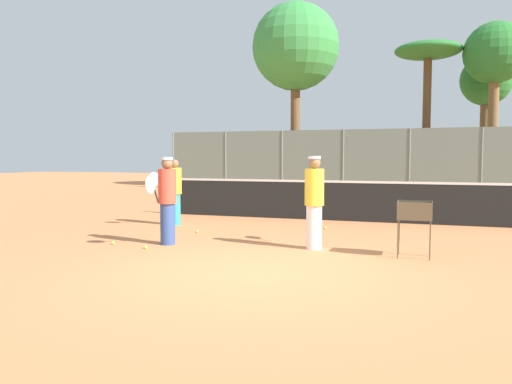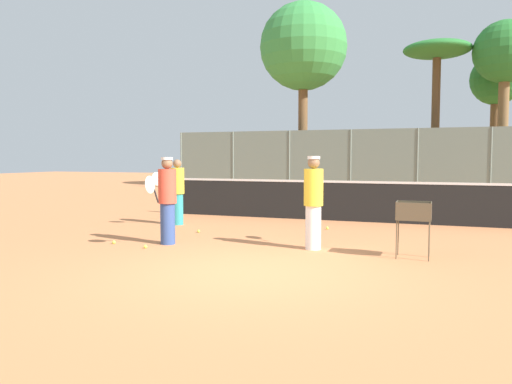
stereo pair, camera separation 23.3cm
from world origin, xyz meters
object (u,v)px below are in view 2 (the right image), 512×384
tennis_net (337,200)px  player_red_cap (314,201)px  player_white_outfit (167,199)px  parked_car (359,176)px  ball_cart (413,216)px  player_yellow_shirt (177,191)px

tennis_net → player_red_cap: 4.25m
player_white_outfit → parked_car: bearing=-176.5°
parked_car → player_red_cap: bearing=-83.7°
tennis_net → ball_cart: bearing=-64.2°
player_white_outfit → ball_cart: bearing=98.3°
ball_cart → player_white_outfit: bearing=-177.1°
player_yellow_shirt → ball_cart: 6.19m
tennis_net → player_yellow_shirt: bearing=-149.0°
player_red_cap → parked_car: bearing=5.4°
tennis_net → player_white_outfit: player_white_outfit is taller
tennis_net → parked_car: bearing=96.6°
player_yellow_shirt → ball_cart: player_yellow_shirt is taller
player_white_outfit → ball_cart: 4.55m
ball_cart → parked_car: bearing=101.3°
ball_cart → player_yellow_shirt: bearing=158.2°
ball_cart → parked_car: 19.83m
tennis_net → player_red_cap: player_red_cap is taller
player_yellow_shirt → parked_car: size_ratio=0.39×
tennis_net → player_red_cap: bearing=-84.6°
player_red_cap → ball_cart: player_red_cap is taller
tennis_net → ball_cart: tennis_net is taller
tennis_net → player_white_outfit: 5.27m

